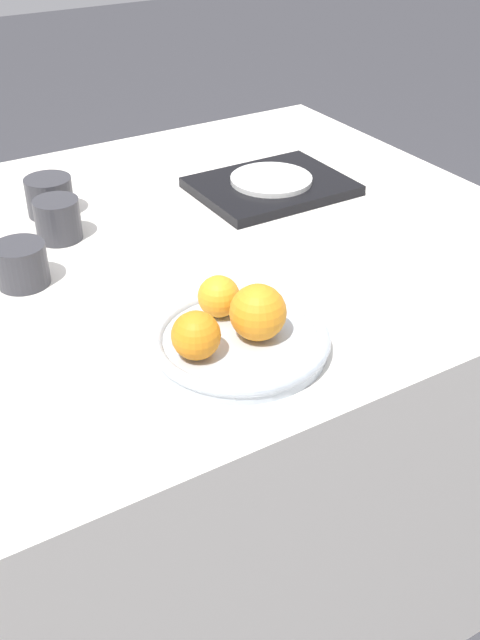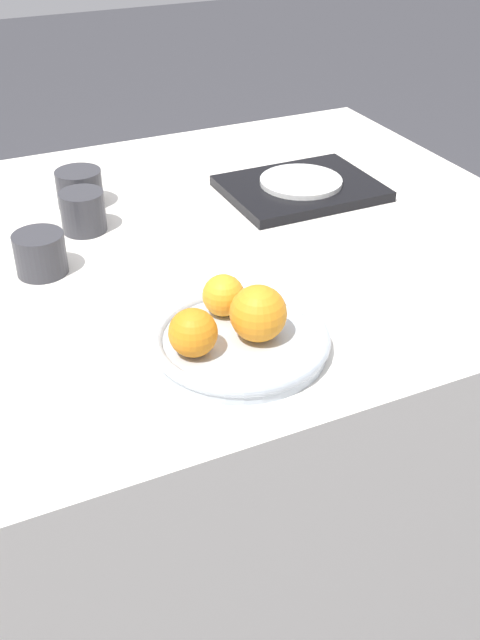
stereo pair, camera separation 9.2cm
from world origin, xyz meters
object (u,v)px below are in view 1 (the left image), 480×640
(serving_tray, at_px, (271,186))
(cup_3, at_px, (21,264))
(cup_2, at_px, (50,196))
(napkin, at_px, (393,243))
(fruit_platter, at_px, (240,341))
(side_plate, at_px, (271,179))
(orange_1, at_px, (196,335))
(orange_2, at_px, (219,296))
(cup_1, at_px, (58,219))
(orange_0, at_px, (258,312))

(serving_tray, bearing_deg, cup_3, -169.29)
(cup_2, distance_m, napkin, 0.64)
(fruit_platter, relative_size, cup_2, 2.88)
(side_plate, bearing_deg, orange_1, -132.66)
(orange_2, distance_m, cup_1, 0.40)
(serving_tray, xyz_separation_m, cup_3, (-0.54, -0.10, 0.02))
(fruit_platter, height_order, cup_2, cup_2)
(orange_1, height_order, cup_3, orange_1)
(orange_1, bearing_deg, cup_1, 93.18)
(orange_0, relative_size, napkin, 0.57)
(orange_2, height_order, serving_tray, orange_2)
(fruit_platter, bearing_deg, side_plate, 52.36)
(cup_1, bearing_deg, orange_1, -86.82)
(orange_0, bearing_deg, side_plate, 54.85)
(napkin, bearing_deg, cup_3, 160.94)
(side_plate, height_order, cup_1, cup_1)
(napkin, bearing_deg, orange_1, -163.58)
(orange_1, relative_size, cup_3, 0.80)
(orange_0, bearing_deg, cup_1, 104.43)
(serving_tray, bearing_deg, side_plate, -90.00)
(orange_1, relative_size, napkin, 0.48)
(orange_2, relative_size, side_plate, 0.37)
(serving_tray, xyz_separation_m, side_plate, (0.00, -0.00, 0.02))
(orange_2, bearing_deg, fruit_platter, -94.46)
(orange_2, distance_m, napkin, 0.39)
(orange_0, bearing_deg, cup_2, 99.76)
(fruit_platter, xyz_separation_m, side_plate, (0.34, 0.44, 0.01))
(side_plate, height_order, cup_2, cup_2)
(napkin, bearing_deg, orange_2, -170.74)
(fruit_platter, bearing_deg, cup_1, 101.98)
(orange_0, height_order, orange_1, orange_0)
(orange_0, xyz_separation_m, orange_2, (-0.02, 0.08, -0.01))
(serving_tray, height_order, napkin, serving_tray)
(cup_1, bearing_deg, side_plate, -2.64)
(serving_tray, distance_m, napkin, 0.31)
(side_plate, xyz_separation_m, cup_1, (-0.43, 0.02, 0.01))
(fruit_platter, bearing_deg, orange_2, 85.54)
(cup_2, bearing_deg, orange_1, -89.58)
(orange_1, relative_size, cup_2, 0.76)
(fruit_platter, distance_m, orange_0, 0.05)
(fruit_platter, relative_size, serving_tray, 0.85)
(orange_1, distance_m, napkin, 0.49)
(fruit_platter, bearing_deg, orange_1, -175.12)
(fruit_platter, distance_m, orange_1, 0.08)
(cup_3, bearing_deg, fruit_platter, -59.11)
(cup_2, bearing_deg, orange_0, -80.24)
(side_plate, distance_m, cup_2, 0.43)
(orange_1, bearing_deg, serving_tray, 47.34)
(cup_2, bearing_deg, serving_tray, -16.94)
(orange_0, bearing_deg, cup_3, 122.98)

